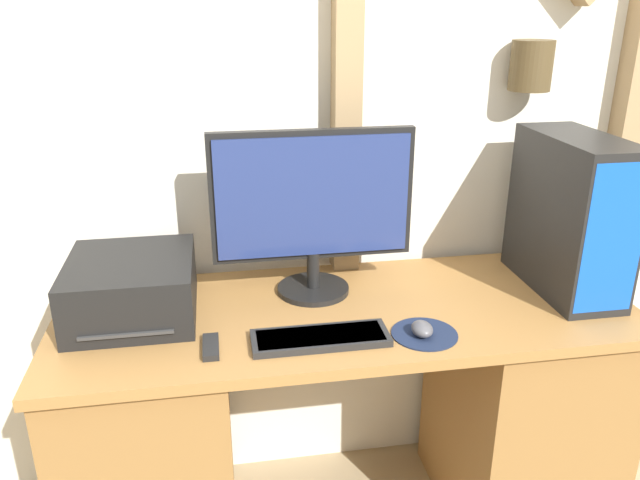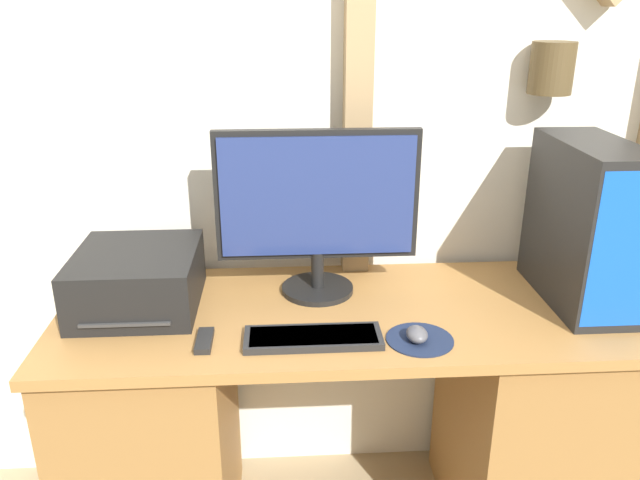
{
  "view_description": "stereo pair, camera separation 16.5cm",
  "coord_description": "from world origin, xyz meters",
  "px_view_note": "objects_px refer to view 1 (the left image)",
  "views": [
    {
      "loc": [
        -0.34,
        -1.21,
        1.59
      ],
      "look_at": [
        -0.08,
        0.3,
        0.99
      ],
      "focal_mm": 35.0,
      "sensor_mm": 36.0,
      "label": 1
    },
    {
      "loc": [
        -0.17,
        -1.23,
        1.59
      ],
      "look_at": [
        -0.08,
        0.3,
        0.99
      ],
      "focal_mm": 35.0,
      "sensor_mm": 36.0,
      "label": 2
    }
  ],
  "objects_px": {
    "monitor": "(313,204)",
    "keyboard": "(320,338)",
    "mouse": "(422,329)",
    "computer_tower": "(571,215)",
    "printer": "(132,288)",
    "remote_control": "(211,347)"
  },
  "relations": [
    {
      "from": "keyboard",
      "to": "monitor",
      "type": "bearing_deg",
      "value": 84.55
    },
    {
      "from": "monitor",
      "to": "computer_tower",
      "type": "height_order",
      "value": "monitor"
    },
    {
      "from": "keyboard",
      "to": "remote_control",
      "type": "distance_m",
      "value": 0.27
    },
    {
      "from": "keyboard",
      "to": "mouse",
      "type": "relative_size",
      "value": 4.93
    },
    {
      "from": "printer",
      "to": "remote_control",
      "type": "height_order",
      "value": "printer"
    },
    {
      "from": "remote_control",
      "to": "monitor",
      "type": "bearing_deg",
      "value": 43.39
    },
    {
      "from": "monitor",
      "to": "mouse",
      "type": "relative_size",
      "value": 8.11
    },
    {
      "from": "printer",
      "to": "keyboard",
      "type": "bearing_deg",
      "value": -25.53
    },
    {
      "from": "mouse",
      "to": "printer",
      "type": "xyz_separation_m",
      "value": [
        -0.73,
        0.25,
        0.06
      ]
    },
    {
      "from": "monitor",
      "to": "printer",
      "type": "bearing_deg",
      "value": -172.98
    },
    {
      "from": "monitor",
      "to": "remote_control",
      "type": "xyz_separation_m",
      "value": [
        -0.3,
        -0.28,
        -0.26
      ]
    },
    {
      "from": "computer_tower",
      "to": "printer",
      "type": "relative_size",
      "value": 1.26
    },
    {
      "from": "monitor",
      "to": "keyboard",
      "type": "relative_size",
      "value": 1.65
    },
    {
      "from": "mouse",
      "to": "printer",
      "type": "distance_m",
      "value": 0.78
    },
    {
      "from": "keyboard",
      "to": "printer",
      "type": "relative_size",
      "value": 0.96
    },
    {
      "from": "computer_tower",
      "to": "mouse",
      "type": "bearing_deg",
      "value": -157.0
    },
    {
      "from": "keyboard",
      "to": "remote_control",
      "type": "height_order",
      "value": "keyboard"
    },
    {
      "from": "mouse",
      "to": "computer_tower",
      "type": "height_order",
      "value": "computer_tower"
    },
    {
      "from": "remote_control",
      "to": "keyboard",
      "type": "bearing_deg",
      "value": -1.15
    },
    {
      "from": "printer",
      "to": "computer_tower",
      "type": "bearing_deg",
      "value": -1.57
    },
    {
      "from": "monitor",
      "to": "keyboard",
      "type": "distance_m",
      "value": 0.39
    },
    {
      "from": "printer",
      "to": "remote_control",
      "type": "bearing_deg",
      "value": -47.5
    }
  ]
}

